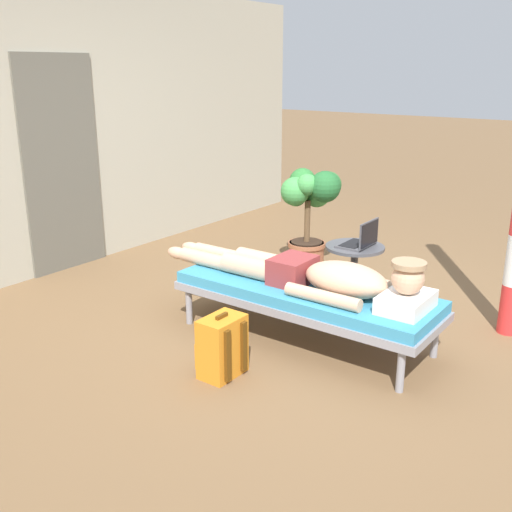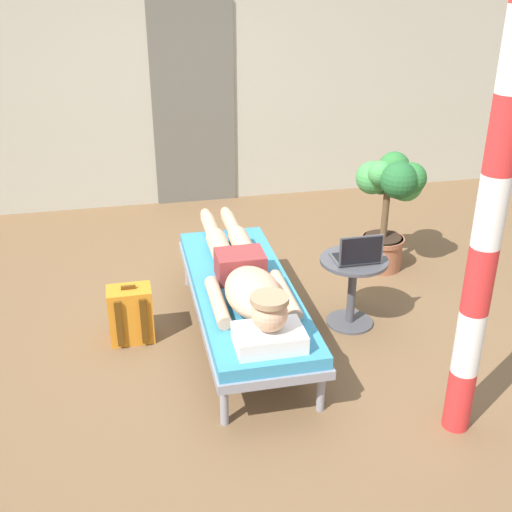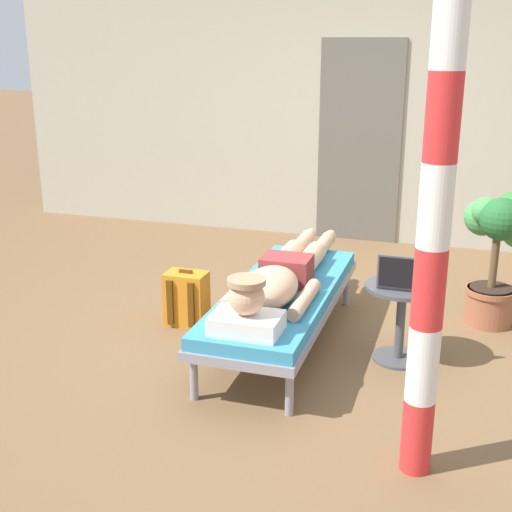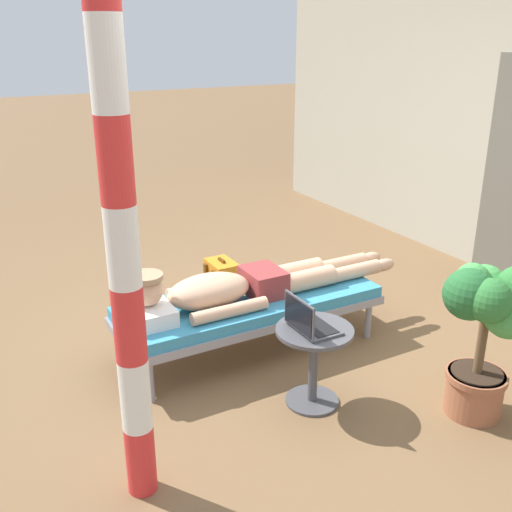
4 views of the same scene
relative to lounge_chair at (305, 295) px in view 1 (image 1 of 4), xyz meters
name	(u,v)px [view 1 (image 1 of 4)]	position (x,y,z in m)	size (l,w,h in m)	color
ground_plane	(299,322)	(0.23, 0.19, -0.35)	(40.00, 40.00, 0.00)	brown
house_wall_back	(48,130)	(0.00, 2.87, 1.00)	(7.60, 0.20, 2.70)	#B2AD99
house_door_panel	(62,165)	(0.04, 2.76, 0.67)	(0.84, 0.03, 2.04)	#625F54
lounge_chair	(305,295)	(0.00, 0.00, 0.00)	(0.68, 1.95, 0.42)	gray
person_reclining	(316,275)	(0.00, -0.09, 0.17)	(0.53, 2.17, 0.33)	white
side_table	(354,265)	(0.80, 0.02, 0.01)	(0.48, 0.48, 0.52)	#4C4C51
laptop	(361,240)	(0.80, -0.03, 0.24)	(0.31, 0.24, 0.23)	#4C4C51
backpack	(222,347)	(-0.77, 0.15, -0.15)	(0.30, 0.26, 0.42)	orange
potted_plant	(311,205)	(1.39, 0.81, 0.30)	(0.53, 0.58, 1.00)	#9E5B3D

